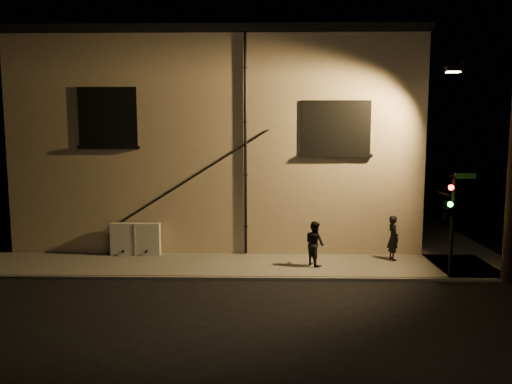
{
  "coord_description": "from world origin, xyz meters",
  "views": [
    {
      "loc": [
        -1.0,
        -15.94,
        4.9
      ],
      "look_at": [
        -1.38,
        1.8,
        2.69
      ],
      "focal_mm": 35.0,
      "sensor_mm": 36.0,
      "label": 1
    }
  ],
  "objects_px": {
    "utility_cabinet": "(136,239)",
    "streetlamp_pole": "(510,160)",
    "traffic_signal": "(448,207)",
    "pedestrian_a": "(393,238)",
    "pedestrian_b": "(315,243)"
  },
  "relations": [
    {
      "from": "pedestrian_a",
      "to": "traffic_signal",
      "type": "relative_size",
      "value": 0.49
    },
    {
      "from": "pedestrian_b",
      "to": "traffic_signal",
      "type": "xyz_separation_m",
      "value": [
        4.19,
        -1.18,
        1.48
      ]
    },
    {
      "from": "utility_cabinet",
      "to": "pedestrian_a",
      "type": "distance_m",
      "value": 9.71
    },
    {
      "from": "pedestrian_a",
      "to": "utility_cabinet",
      "type": "bearing_deg",
      "value": 76.97
    },
    {
      "from": "utility_cabinet",
      "to": "pedestrian_a",
      "type": "relative_size",
      "value": 1.14
    },
    {
      "from": "utility_cabinet",
      "to": "traffic_signal",
      "type": "relative_size",
      "value": 0.56
    },
    {
      "from": "pedestrian_b",
      "to": "traffic_signal",
      "type": "height_order",
      "value": "traffic_signal"
    },
    {
      "from": "utility_cabinet",
      "to": "traffic_signal",
      "type": "distance_m",
      "value": 11.33
    },
    {
      "from": "pedestrian_a",
      "to": "pedestrian_b",
      "type": "distance_m",
      "value": 3.08
    },
    {
      "from": "utility_cabinet",
      "to": "pedestrian_a",
      "type": "height_order",
      "value": "pedestrian_a"
    },
    {
      "from": "utility_cabinet",
      "to": "pedestrian_b",
      "type": "bearing_deg",
      "value": -11.18
    },
    {
      "from": "utility_cabinet",
      "to": "pedestrian_b",
      "type": "xyz_separation_m",
      "value": [
        6.73,
        -1.33,
        0.17
      ]
    },
    {
      "from": "pedestrian_b",
      "to": "streetlamp_pole",
      "type": "xyz_separation_m",
      "value": [
        5.96,
        -1.43,
        3.06
      ]
    },
    {
      "from": "utility_cabinet",
      "to": "streetlamp_pole",
      "type": "xyz_separation_m",
      "value": [
        12.69,
        -2.76,
        3.23
      ]
    },
    {
      "from": "pedestrian_b",
      "to": "pedestrian_a",
      "type": "bearing_deg",
      "value": -103.9
    }
  ]
}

